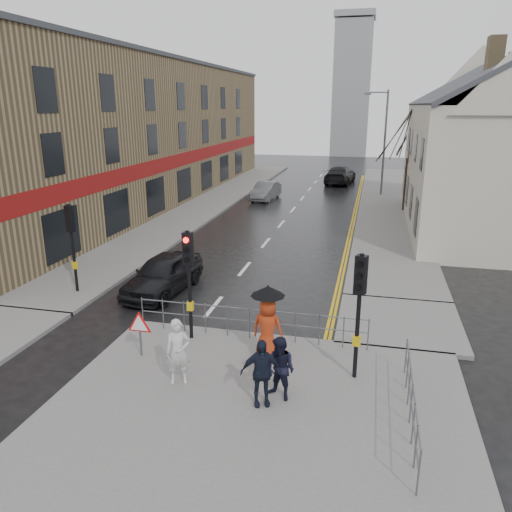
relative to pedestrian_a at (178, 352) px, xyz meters
The scene contains 24 objects.
ground 2.63m from the pedestrian_a, 109.06° to the left, with size 120.00×120.00×0.00m, color black.
near_pavement 2.68m from the pedestrian_a, 28.55° to the right, with size 10.00×9.00×0.14m, color #605E5B.
left_pavement 26.35m from the pedestrian_a, 106.08° to the left, with size 4.00×44.00×0.14m, color #605E5B.
right_pavement 27.91m from the pedestrian_a, 78.20° to the left, with size 4.00×40.00×0.14m, color #605E5B.
pavement_bridge_right 7.84m from the pedestrian_a, 42.89° to the left, with size 4.00×4.20×0.14m, color #605E5B.
building_left_terrace 27.75m from the pedestrian_a, 117.77° to the left, with size 8.00×42.00×10.00m, color olive.
building_right_cream 23.49m from the pedestrian_a, 61.10° to the left, with size 9.00×16.40×10.10m.
church_tower 64.80m from the pedestrian_a, 89.37° to the left, with size 5.00×5.00×18.00m, color gray.
traffic_signal_near_left 2.95m from the pedestrian_a, 103.40° to the left, with size 0.28×0.27×3.40m.
traffic_signal_near_right 4.81m from the pedestrian_a, 16.40° to the left, with size 0.34×0.33×3.40m.
traffic_signal_far_left 8.36m from the pedestrian_a, 139.88° to the left, with size 0.34×0.33×3.40m.
guard_railing_front 3.13m from the pedestrian_a, 68.28° to the left, with size 7.14×0.04×1.00m.
guard_railing_side 5.73m from the pedestrian_a, ahead, with size 0.04×4.54×1.00m.
warning_sign 1.93m from the pedestrian_a, 145.56° to the left, with size 0.80×0.07×1.35m.
street_lamp 30.94m from the pedestrian_a, 80.58° to the left, with size 1.83×0.25×8.00m.
tree_near 25.54m from the pedestrian_a, 74.57° to the left, with size 2.40×2.40×6.58m.
tree_far 33.27m from the pedestrian_a, 77.42° to the left, with size 2.40×2.40×5.64m.
pedestrian_a is the anchor object (origin of this frame).
pedestrian_b 2.68m from the pedestrian_a, ahead, with size 0.78×0.61×1.60m, color black.
pedestrian_with_umbrella 2.63m from the pedestrian_a, 41.32° to the left, with size 0.99×0.96×2.19m.
pedestrian_d 2.32m from the pedestrian_a, 11.92° to the right, with size 0.99×0.41×1.68m, color black.
car_parked 7.05m from the pedestrian_a, 116.53° to the left, with size 1.75×4.36×1.48m, color black.
car_mid 26.91m from the pedestrian_a, 97.46° to the left, with size 1.42×4.06×1.34m, color #505256.
car_far 36.31m from the pedestrian_a, 87.62° to the left, with size 2.25×5.54×1.61m, color black.
Camera 1 is at (5.35, -12.97, 7.02)m, focal length 35.00 mm.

